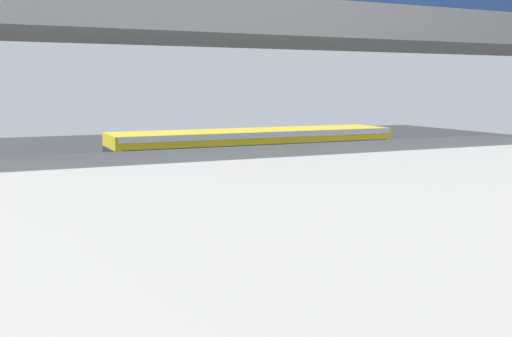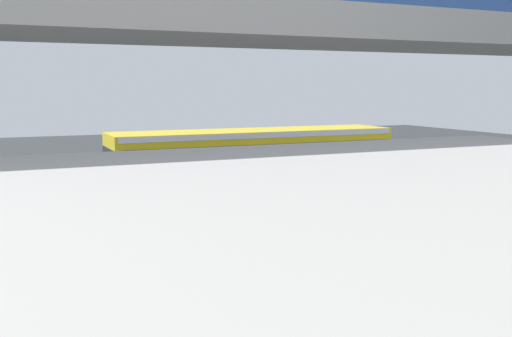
% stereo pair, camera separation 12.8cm
% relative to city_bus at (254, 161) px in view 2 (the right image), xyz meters
% --- Properties ---
extents(ground, '(80.00, 80.00, 0.00)m').
position_rel_city_bus_xyz_m(ground, '(0.86, 0.01, -1.88)').
color(ground, '#2D3033').
extents(city_bus, '(11.54, 2.85, 3.15)m').
position_rel_city_bus_xyz_m(city_bus, '(0.00, 0.00, 0.00)').
color(city_bus, yellow).
rests_on(city_bus, ground).
extents(parked_van, '(4.80, 2.17, 2.05)m').
position_rel_city_bus_xyz_m(parked_van, '(-6.35, 5.10, -0.70)').
color(parked_van, '#B7BCC6').
rests_on(parked_van, ground).
extents(bicycle_red, '(1.77, 0.44, 0.96)m').
position_rel_city_bus_xyz_m(bicycle_red, '(-8.18, 3.28, -1.51)').
color(bicycle_red, black).
rests_on(bicycle_red, ground).
extents(traffic_sign, '(0.08, 0.60, 2.80)m').
position_rel_city_bus_xyz_m(traffic_sign, '(-4.97, -2.74, 0.01)').
color(traffic_sign, slate).
rests_on(traffic_sign, ground).
extents(lane_dash_leftmost, '(2.00, 0.20, 0.01)m').
position_rel_city_bus_xyz_m(lane_dash_leftmost, '(-3.14, -2.03, -1.88)').
color(lane_dash_leftmost, silver).
rests_on(lane_dash_leftmost, ground).
extents(lane_dash_left, '(2.00, 0.20, 0.01)m').
position_rel_city_bus_xyz_m(lane_dash_left, '(0.86, -2.03, -1.88)').
color(lane_dash_left, silver).
rests_on(lane_dash_left, ground).
extents(lane_dash_centre, '(2.00, 0.20, 0.01)m').
position_rel_city_bus_xyz_m(lane_dash_centre, '(4.86, -2.03, -1.88)').
color(lane_dash_centre, silver).
rests_on(lane_dash_centre, ground).
extents(pedestrian_overpass, '(29.60, 2.60, 7.12)m').
position_rel_city_bus_xyz_m(pedestrian_overpass, '(0.86, 12.99, 3.45)').
color(pedestrian_overpass, '#B2ADA5').
rests_on(pedestrian_overpass, ground).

